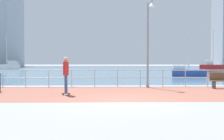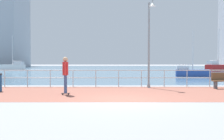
{
  "view_description": "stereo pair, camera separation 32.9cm",
  "coord_description": "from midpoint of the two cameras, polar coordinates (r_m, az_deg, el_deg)",
  "views": [
    {
      "loc": [
        -0.73,
        -10.41,
        1.52
      ],
      "look_at": [
        -0.39,
        3.4,
        1.1
      ],
      "focal_mm": 42.13,
      "sensor_mm": 36.0,
      "label": 1
    },
    {
      "loc": [
        -0.41,
        -10.41,
        1.52
      ],
      "look_at": [
        -0.39,
        3.4,
        1.1
      ],
      "focal_mm": 42.13,
      "sensor_mm": 36.0,
      "label": 2
    }
  ],
  "objects": [
    {
      "name": "tower_steel",
      "position": [
        96.41,
        -21.64,
        10.12
      ],
      "size": [
        10.12,
        16.5,
        33.23
      ],
      "color": "#A3A8B2",
      "rests_on": "ground"
    },
    {
      "name": "sailboat_white",
      "position": [
        28.8,
        17.12,
        -0.44
      ],
      "size": [
        3.59,
        1.67,
        4.85
      ],
      "color": "#284799",
      "rests_on": "ground"
    },
    {
      "name": "brick_paving",
      "position": [
        13.06,
        2.46,
        -4.93
      ],
      "size": [
        28.0,
        6.23,
        0.01
      ],
      "primitive_type": "cube",
      "color": "#935647",
      "rests_on": "ground"
    },
    {
      "name": "harbor_water",
      "position": [
        61.1,
        0.48,
        0.31
      ],
      "size": [
        180.0,
        88.0,
        0.0
      ],
      "primitive_type": "cube",
      "color": "slate",
      "rests_on": "ground"
    },
    {
      "name": "lamppost",
      "position": [
        15.59,
        8.78,
        7.53
      ],
      "size": [
        0.41,
        0.8,
        5.6
      ],
      "color": "gray",
      "rests_on": "ground"
    },
    {
      "name": "sailboat_gray",
      "position": [
        54.85,
        -20.5,
        0.71
      ],
      "size": [
        5.0,
        2.7,
        6.72
      ],
      "color": "white",
      "rests_on": "ground"
    },
    {
      "name": "skateboarder",
      "position": [
        12.23,
        -9.37,
        -0.44
      ],
      "size": [
        0.41,
        0.56,
        1.76
      ],
      "color": "black",
      "rests_on": "ground"
    },
    {
      "name": "waterfront_railing",
      "position": [
        16.11,
        1.97,
        -1.1
      ],
      "size": [
        25.25,
        0.06,
        1.04
      ],
      "color": "#B2BCC1",
      "rests_on": "ground"
    },
    {
      "name": "sailboat_yellow",
      "position": [
        47.43,
        22.1,
        0.58
      ],
      "size": [
        5.07,
        3.93,
        7.02
      ],
      "color": "#B21E1E",
      "rests_on": "ground"
    },
    {
      "name": "ground",
      "position": [
        50.44,
        0.6,
        0.01
      ],
      "size": [
        220.0,
        220.0,
        0.0
      ],
      "primitive_type": "plane",
      "color": "gray"
    }
  ]
}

